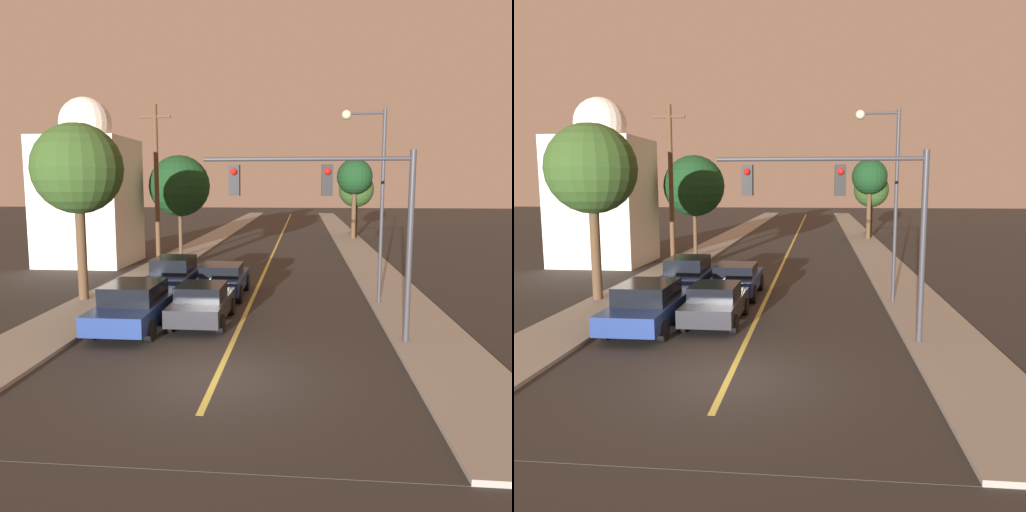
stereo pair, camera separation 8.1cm
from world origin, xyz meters
TOP-DOWN VIEW (x-y plane):
  - ground_plane at (0.00, 0.00)m, footprint 200.00×200.00m
  - road_surface at (0.00, 36.00)m, footprint 9.55×80.00m
  - sidewalk_left at (-6.02, 36.00)m, footprint 2.50×80.00m
  - sidewalk_right at (6.02, 36.00)m, footprint 2.50×80.00m
  - car_near_lane_front at (-1.34, 4.95)m, footprint 1.88×3.87m
  - car_near_lane_second at (-1.34, 9.30)m, footprint 2.00×4.13m
  - car_outer_lane_front at (-3.44, 4.24)m, footprint 2.05×4.87m
  - car_outer_lane_second at (-3.44, 9.36)m, footprint 1.92×4.54m
  - traffic_signal_mast at (3.09, 3.19)m, footprint 6.12×0.42m
  - streetlamp_right at (4.75, 8.24)m, footprint 1.70×0.36m
  - utility_pole_left at (-5.37, 13.51)m, footprint 1.60×0.24m
  - tree_left_near at (-6.82, 7.66)m, footprint 3.57×3.57m
  - tree_left_far at (-5.92, 20.47)m, footprint 3.95×3.95m
  - tree_right_near at (6.86, 34.67)m, footprint 3.17×3.17m
  - tree_right_far at (6.52, 33.07)m, footprint 3.11×3.11m
  - domed_building_left at (-10.84, 17.70)m, footprint 5.13×5.13m

SIDE VIEW (x-z plane):
  - ground_plane at x=0.00m, z-range 0.00..0.00m
  - road_surface at x=0.00m, z-range 0.00..0.01m
  - sidewalk_left at x=-6.02m, z-range 0.00..0.12m
  - sidewalk_right at x=6.02m, z-range 0.00..0.12m
  - car_near_lane_front at x=-1.34m, z-range 0.02..1.41m
  - car_near_lane_second at x=-1.34m, z-range 0.05..1.46m
  - car_outer_lane_front at x=-3.44m, z-range 0.01..1.56m
  - car_outer_lane_second at x=-3.44m, z-range -0.01..1.66m
  - traffic_signal_mast at x=3.09m, z-range 1.40..7.01m
  - domed_building_left at x=-10.84m, z-range -0.60..9.31m
  - tree_right_near at x=6.86m, z-range 1.43..7.30m
  - utility_pole_left at x=-5.37m, z-range 0.28..8.92m
  - tree_left_far at x=-5.92m, z-range 1.42..8.00m
  - streetlamp_right at x=4.75m, z-range 1.13..8.61m
  - tree_left_near at x=-6.82m, z-range 1.82..8.87m
  - tree_right_far at x=6.52m, z-range 1.99..8.97m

